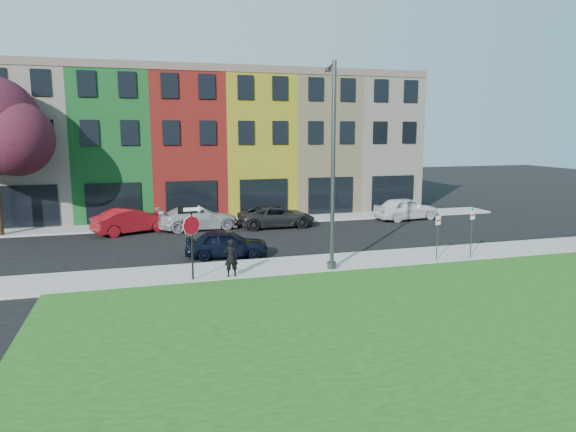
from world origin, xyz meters
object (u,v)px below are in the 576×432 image
object	(u,v)px
man	(231,258)
street_lamp	(332,167)
stop_sign	(191,227)
sedan_near	(227,244)

from	to	relation	value
man	street_lamp	world-z (taller)	street_lamp
stop_sign	sedan_near	size ratio (longest dim) A/B	0.74
sedan_near	street_lamp	distance (m)	6.70
man	street_lamp	xyz separation A→B (m)	(4.50, 0.18, 3.68)
stop_sign	man	bearing A→B (deg)	-6.78
street_lamp	sedan_near	bearing A→B (deg)	151.71
man	street_lamp	distance (m)	5.82
stop_sign	sedan_near	world-z (taller)	stop_sign
man	sedan_near	distance (m)	3.82
man	sedan_near	size ratio (longest dim) A/B	0.38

